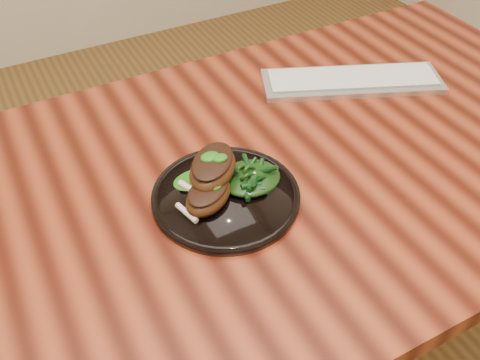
% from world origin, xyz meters
% --- Properties ---
extents(desk, '(1.60, 0.80, 0.75)m').
position_xyz_m(desk, '(0.00, 0.00, 0.67)').
color(desk, '#340E06').
rests_on(desk, ground).
extents(plate, '(0.25, 0.25, 0.01)m').
position_xyz_m(plate, '(-0.04, -0.04, 0.76)').
color(plate, black).
rests_on(plate, desk).
extents(lamb_chop_front, '(0.12, 0.11, 0.04)m').
position_xyz_m(lamb_chop_front, '(-0.08, -0.05, 0.79)').
color(lamb_chop_front, '#3D1F0B').
rests_on(lamb_chop_front, plate).
extents(lamb_chop_back, '(0.13, 0.13, 0.05)m').
position_xyz_m(lamb_chop_back, '(-0.05, -0.02, 0.81)').
color(lamb_chop_back, '#3D1F0B').
rests_on(lamb_chop_back, plate).
extents(herb_smear, '(0.08, 0.05, 0.00)m').
position_xyz_m(herb_smear, '(-0.07, 0.01, 0.77)').
color(herb_smear, '#0F4E08').
rests_on(herb_smear, plate).
extents(greens_heap, '(0.10, 0.10, 0.04)m').
position_xyz_m(greens_heap, '(0.01, -0.04, 0.78)').
color(greens_heap, black).
rests_on(greens_heap, plate).
extents(keyboard, '(0.40, 0.26, 0.02)m').
position_xyz_m(keyboard, '(0.36, 0.15, 0.76)').
color(keyboard, silver).
rests_on(keyboard, desk).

